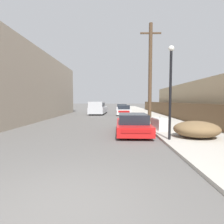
{
  "coord_description": "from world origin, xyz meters",
  "views": [
    {
      "loc": [
        0.95,
        -2.97,
        1.98
      ],
      "look_at": [
        0.64,
        12.52,
        0.95
      ],
      "focal_mm": 28.0,
      "sensor_mm": 36.0,
      "label": 1
    }
  ],
  "objects": [
    {
      "name": "sidewalk_curb",
      "position": [
        5.3,
        23.5,
        0.06
      ],
      "size": [
        4.2,
        63.0,
        0.12
      ],
      "primitive_type": "cube",
      "color": "#ADA89E",
      "rests_on": "ground"
    },
    {
      "name": "discarded_fridge",
      "position": [
        3.82,
        8.34,
        0.48
      ],
      "size": [
        0.9,
        1.64,
        0.75
      ],
      "rotation": [
        0.0,
        0.0,
        0.13
      ],
      "color": "silver",
      "rests_on": "sidewalk_curb"
    },
    {
      "name": "street_lamp",
      "position": [
        3.53,
        5.32,
        2.69
      ],
      "size": [
        0.26,
        0.26,
        4.39
      ],
      "color": "black",
      "rests_on": "sidewalk_curb"
    },
    {
      "name": "building_right_house",
      "position": [
        11.03,
        14.7,
        1.88
      ],
      "size": [
        6.0,
        21.61,
        3.76
      ],
      "primitive_type": "cube",
      "color": "tan",
      "rests_on": "ground"
    },
    {
      "name": "parked_sports_car_red",
      "position": [
        1.98,
        7.55,
        0.55
      ],
      "size": [
        1.95,
        4.73,
        1.2
      ],
      "rotation": [
        0.0,
        0.0,
        -0.02
      ],
      "color": "red",
      "rests_on": "ground"
    },
    {
      "name": "car_parked_far",
      "position": [
        2.12,
        28.75,
        0.63
      ],
      "size": [
        2.0,
        4.46,
        1.34
      ],
      "rotation": [
        0.0,
        0.0,
        -0.02
      ],
      "color": "silver",
      "rests_on": "ground"
    },
    {
      "name": "brush_pile",
      "position": [
        5.03,
        5.82,
        0.53
      ],
      "size": [
        2.24,
        1.97,
        0.83
      ],
      "color": "brown",
      "rests_on": "sidewalk_curb"
    },
    {
      "name": "utility_pole",
      "position": [
        3.98,
        12.55,
        4.48
      ],
      "size": [
        1.8,
        0.31,
        8.51
      ],
      "color": "#4C3826",
      "rests_on": "sidewalk_curb"
    },
    {
      "name": "wooden_fence",
      "position": [
        7.25,
        16.93,
        0.93
      ],
      "size": [
        0.08,
        34.57,
        1.62
      ],
      "primitive_type": "cube",
      "color": "brown",
      "rests_on": "sidewalk_curb"
    },
    {
      "name": "building_left_block",
      "position": [
        -9.64,
        14.62,
        3.44
      ],
      "size": [
        7.0,
        23.1,
        6.87
      ],
      "primitive_type": "cube",
      "color": "tan",
      "rests_on": "ground"
    },
    {
      "name": "pedestrian",
      "position": [
        5.46,
        20.18,
        0.97
      ],
      "size": [
        0.34,
        0.34,
        1.67
      ],
      "color": "#282D42",
      "rests_on": "sidewalk_curb"
    },
    {
      "name": "ground_plane",
      "position": [
        0.0,
        0.0,
        0.0
      ],
      "size": [
        220.0,
        220.0,
        0.0
      ],
      "primitive_type": "plane",
      "color": "#595654"
    },
    {
      "name": "car_parked_mid",
      "position": [
        2.1,
        20.91,
        0.64
      ],
      "size": [
        1.98,
        4.41,
        1.36
      ],
      "rotation": [
        0.0,
        0.0,
        -0.04
      ],
      "color": "silver",
      "rests_on": "ground"
    },
    {
      "name": "pickup_truck",
      "position": [
        -1.55,
        21.84,
        0.9
      ],
      "size": [
        2.38,
        5.79,
        1.8
      ],
      "rotation": [
        0.0,
        0.0,
        3.08
      ],
      "color": "silver",
      "rests_on": "ground"
    }
  ]
}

